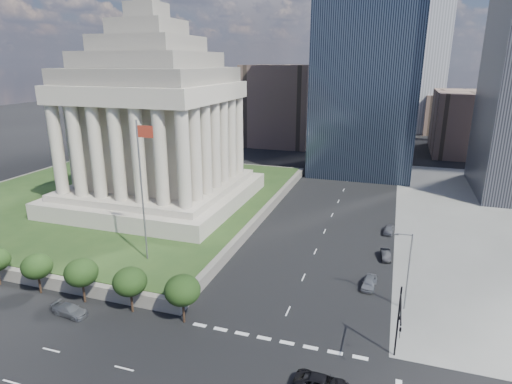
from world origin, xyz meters
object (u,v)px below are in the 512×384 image
at_px(suv_grey, 70,310).
at_px(parked_sedan_near, 369,283).
at_px(flagpole, 142,184).
at_px(traffic_signal_ne, 399,321).
at_px(parked_sedan_far, 389,230).
at_px(parked_sedan_mid, 386,255).
at_px(street_lamp_north, 407,267).
at_px(war_memorial, 153,104).

bearing_deg(suv_grey, parked_sedan_near, -55.60).
bearing_deg(flagpole, traffic_signal_ne, -16.71).
bearing_deg(flagpole, parked_sedan_far, 38.07).
relative_size(flagpole, parked_sedan_far, 4.93).
bearing_deg(traffic_signal_ne, suv_grey, -175.85).
bearing_deg(parked_sedan_mid, street_lamp_north, -86.91).
bearing_deg(suv_grey, traffic_signal_ne, -79.61).
bearing_deg(parked_sedan_mid, parked_sedan_near, -107.62).
height_order(traffic_signal_ne, parked_sedan_mid, traffic_signal_ne).
bearing_deg(traffic_signal_ne, parked_sedan_mid, 93.94).
height_order(suv_grey, parked_sedan_mid, suv_grey).
xyz_separation_m(war_memorial, street_lamp_north, (47.33, -23.00, -15.74)).
height_order(flagpole, parked_sedan_mid, flagpole).
bearing_deg(flagpole, parked_sedan_mid, 24.46).
distance_m(war_memorial, parked_sedan_far, 49.51).
height_order(parked_sedan_near, parked_sedan_mid, parked_sedan_near).
relative_size(street_lamp_north, suv_grey, 2.15).
height_order(war_memorial, parked_sedan_near, war_memorial).
height_order(war_memorial, suv_grey, war_memorial).
height_order(war_memorial, parked_sedan_far, war_memorial).
xyz_separation_m(traffic_signal_ne, street_lamp_north, (0.83, 11.30, 0.41)).
distance_m(street_lamp_north, suv_grey, 40.80).
relative_size(parked_sedan_mid, parked_sedan_far, 0.96).
bearing_deg(parked_sedan_near, parked_sedan_mid, 84.85).
bearing_deg(war_memorial, street_lamp_north, -25.92).
distance_m(traffic_signal_ne, parked_sedan_near, 16.36).
relative_size(war_memorial, flagpole, 1.95).
xyz_separation_m(parked_sedan_mid, parked_sedan_far, (0.17, 10.84, 0.05)).
xyz_separation_m(war_memorial, parked_sedan_far, (44.94, 1.67, -20.71)).
relative_size(suv_grey, parked_sedan_far, 1.15).
bearing_deg(traffic_signal_ne, parked_sedan_near, 102.87).
bearing_deg(street_lamp_north, suv_grey, -159.78).
bearing_deg(parked_sedan_near, street_lamp_north, -37.81).
bearing_deg(suv_grey, war_memorial, 20.39).
xyz_separation_m(war_memorial, traffic_signal_ne, (46.50, -34.30, -16.15)).
bearing_deg(traffic_signal_ne, flagpole, 163.29).
bearing_deg(street_lamp_north, parked_sedan_far, 95.52).
height_order(street_lamp_north, parked_sedan_far, street_lamp_north).
bearing_deg(suv_grey, parked_sedan_mid, -45.62).
height_order(traffic_signal_ne, street_lamp_north, street_lamp_north).
distance_m(traffic_signal_ne, suv_grey, 37.55).
bearing_deg(war_memorial, flagpole, -63.11).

